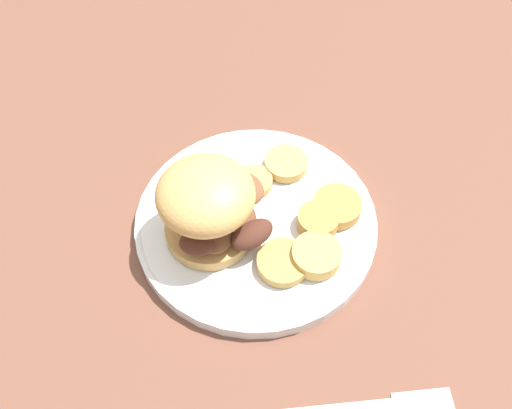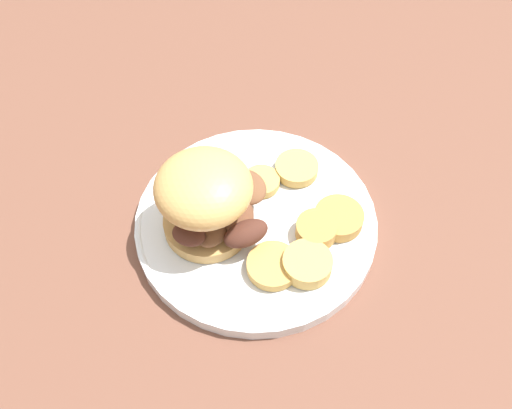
{
  "view_description": "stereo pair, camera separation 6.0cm",
  "coord_description": "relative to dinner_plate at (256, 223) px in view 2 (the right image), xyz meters",
  "views": [
    {
      "loc": [
        0.31,
        0.15,
        0.53
      ],
      "look_at": [
        0.0,
        0.0,
        0.04
      ],
      "focal_mm": 42.0,
      "sensor_mm": 36.0,
      "label": 1
    },
    {
      "loc": [
        0.28,
        0.2,
        0.53
      ],
      "look_at": [
        0.0,
        0.0,
        0.04
      ],
      "focal_mm": 42.0,
      "sensor_mm": 36.0,
      "label": 2
    }
  ],
  "objects": [
    {
      "name": "dinner_plate",
      "position": [
        0.0,
        0.0,
        0.0
      ],
      "size": [
        0.25,
        0.25,
        0.02
      ],
      "color": "white",
      "rests_on": "ground_plane"
    },
    {
      "name": "potato_round_0",
      "position": [
        0.02,
        0.07,
        0.02
      ],
      "size": [
        0.05,
        0.05,
        0.02
      ],
      "primitive_type": "cylinder",
      "color": "tan",
      "rests_on": "dinner_plate"
    },
    {
      "name": "sandwich",
      "position": [
        0.03,
        -0.03,
        0.06
      ],
      "size": [
        0.12,
        0.12,
        0.09
      ],
      "color": "tan",
      "rests_on": "dinner_plate"
    },
    {
      "name": "potato_round_1",
      "position": [
        -0.04,
        -0.02,
        0.01
      ],
      "size": [
        0.04,
        0.04,
        0.01
      ],
      "primitive_type": "cylinder",
      "color": "tan",
      "rests_on": "dinner_plate"
    },
    {
      "name": "potato_round_4",
      "position": [
        -0.05,
        0.07,
        0.01
      ],
      "size": [
        0.05,
        0.05,
        0.01
      ],
      "primitive_type": "cylinder",
      "color": "#BC8942",
      "rests_on": "dinner_plate"
    },
    {
      "name": "potato_round_5",
      "position": [
        -0.02,
        0.06,
        0.02
      ],
      "size": [
        0.04,
        0.04,
        0.02
      ],
      "primitive_type": "cylinder",
      "color": "#BC8942",
      "rests_on": "dinner_plate"
    },
    {
      "name": "ground_plane",
      "position": [
        0.0,
        0.0,
        -0.01
      ],
      "size": [
        4.0,
        4.0,
        0.0
      ],
      "primitive_type": "plane",
      "color": "brown"
    },
    {
      "name": "potato_round_3",
      "position": [
        0.04,
        0.05,
        0.01
      ],
      "size": [
        0.05,
        0.05,
        0.01
      ],
      "primitive_type": "cylinder",
      "color": "tan",
      "rests_on": "dinner_plate"
    },
    {
      "name": "potato_round_2",
      "position": [
        -0.08,
        0.0,
        0.01
      ],
      "size": [
        0.05,
        0.05,
        0.01
      ],
      "primitive_type": "cylinder",
      "color": "tan",
      "rests_on": "dinner_plate"
    }
  ]
}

